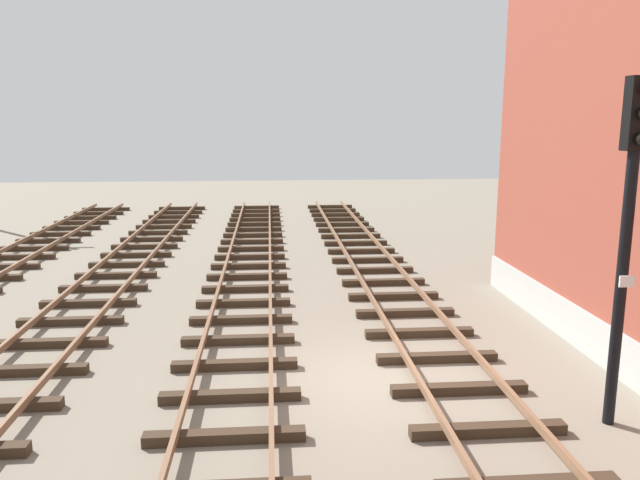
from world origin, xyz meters
TOP-DOWN VIEW (x-y plane):
  - ground_plane at (0.00, 0.00)m, footprint 80.00×80.00m
  - track_near_building at (1.34, -0.00)m, footprint 2.50×48.23m
  - track_centre at (-2.79, -0.00)m, footprint 2.50×48.23m
  - track_far at (-6.91, -0.00)m, footprint 2.50×48.23m
  - signal_mast at (3.45, -2.04)m, footprint 0.36×0.40m

SIDE VIEW (x-z plane):
  - ground_plane at x=0.00m, z-range 0.00..0.00m
  - track_centre at x=-2.79m, z-range -0.03..0.29m
  - track_near_building at x=1.34m, z-range -0.03..0.29m
  - track_far at x=-6.91m, z-range -0.03..0.29m
  - signal_mast at x=3.45m, z-range 0.70..6.24m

